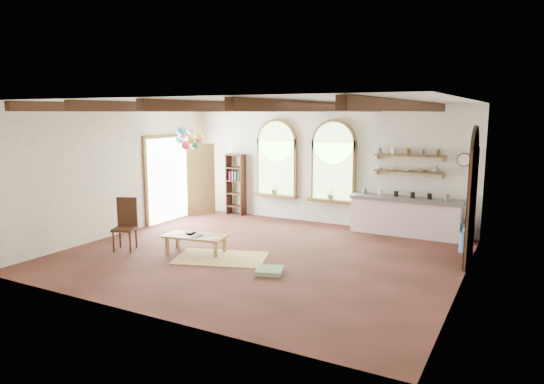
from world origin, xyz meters
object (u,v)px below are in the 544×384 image
Objects in this scene: coffee_table at (196,237)px; balloon_cluster at (189,139)px; kitchen_counter at (405,216)px; side_chair at (125,235)px.

balloon_cluster is at bearing 129.73° from coffee_table.
balloon_cluster is (-5.20, -1.78, 1.85)m from kitchen_counter.
kitchen_counter is 1.88× the size of coffee_table.
coffee_table is at bearing 20.87° from side_chair.
side_chair reaches higher than kitchen_counter.
coffee_table is 1.24× the size of side_chair.
side_chair is at bearing -140.29° from kitchen_counter.
balloon_cluster reaches higher than kitchen_counter.
coffee_table is 1.59m from side_chair.
side_chair reaches higher than coffee_table.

